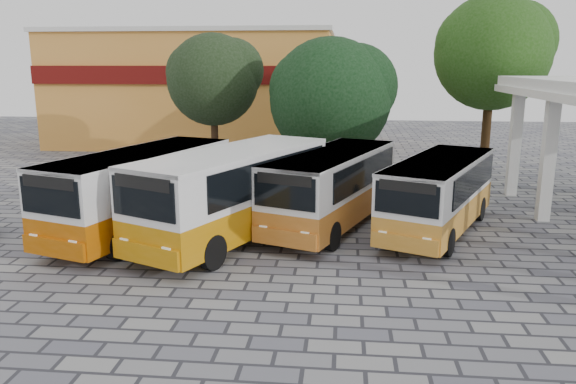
# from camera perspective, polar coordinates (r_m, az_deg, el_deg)

# --- Properties ---
(ground) EXTENTS (90.00, 90.00, 0.00)m
(ground) POSITION_cam_1_polar(r_m,az_deg,el_deg) (16.91, 5.08, -7.81)
(ground) COLOR #545560
(ground) RESTS_ON ground
(shophouse_block) EXTENTS (20.40, 10.40, 8.30)m
(shophouse_block) POSITION_cam_1_polar(r_m,az_deg,el_deg) (43.28, -9.26, 10.41)
(shophouse_block) COLOR orange
(shophouse_block) RESTS_ON ground
(bus_far_left) EXTENTS (4.91, 8.74, 2.96)m
(bus_far_left) POSITION_cam_1_polar(r_m,az_deg,el_deg) (20.55, -14.67, 0.55)
(bus_far_left) COLOR #AF4F00
(bus_far_left) RESTS_ON ground
(bus_centre_left) EXTENTS (5.96, 9.24, 3.10)m
(bus_centre_left) POSITION_cam_1_polar(r_m,az_deg,el_deg) (19.25, -5.44, 0.35)
(bus_centre_left) COLOR #B67204
(bus_centre_left) RESTS_ON ground
(bus_centre_right) EXTENTS (4.98, 8.35, 2.82)m
(bus_centre_right) POSITION_cam_1_polar(r_m,az_deg,el_deg) (20.72, 4.51, 0.81)
(bus_centre_right) COLOR #B7661E
(bus_centre_right) RESTS_ON ground
(bus_far_right) EXTENTS (5.08, 7.96, 2.67)m
(bus_far_right) POSITION_cam_1_polar(r_m,az_deg,el_deg) (20.69, 15.12, 0.14)
(bus_far_right) COLOR #C37F24
(bus_far_right) RESTS_ON ground
(tree_left) EXTENTS (5.19, 4.94, 7.57)m
(tree_left) POSITION_cam_1_polar(r_m,az_deg,el_deg) (31.05, -7.50, 11.54)
(tree_left) COLOR #3F2918
(tree_left) RESTS_ON ground
(tree_middle) EXTENTS (6.42, 6.11, 7.28)m
(tree_middle) POSITION_cam_1_polar(r_m,az_deg,el_deg) (28.55, 4.47, 9.83)
(tree_middle) COLOR #483821
(tree_middle) RESTS_ON ground
(tree_right) EXTENTS (6.32, 6.02, 9.52)m
(tree_right) POSITION_cam_1_polar(r_m,az_deg,el_deg) (32.20, 20.19, 13.49)
(tree_right) COLOR #392511
(tree_right) RESTS_ON ground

